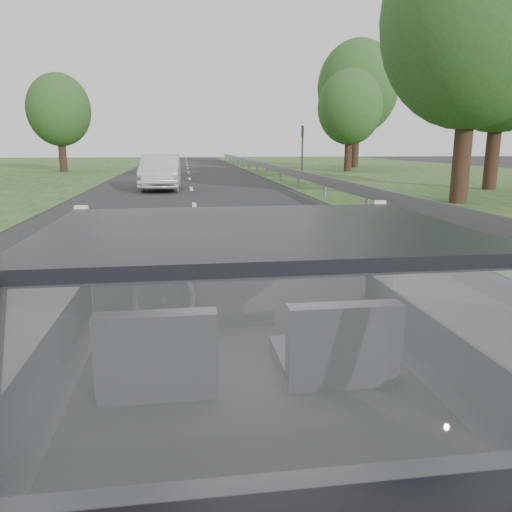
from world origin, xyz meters
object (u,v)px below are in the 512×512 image
object	(u,v)px
utility_pole	(465,61)
cat	(263,258)
highway_sign	(302,151)
subject_car	(242,352)
other_car	(161,172)

from	to	relation	value
utility_pole	cat	bearing A→B (deg)	-123.90
highway_sign	subject_car	bearing A→B (deg)	-84.88
subject_car	other_car	bearing A→B (deg)	93.77
cat	highway_sign	bearing A→B (deg)	64.71
subject_car	cat	bearing A→B (deg)	71.25
other_car	utility_pole	xyz separation A→B (m)	(9.49, -5.39, 3.55)
subject_car	highway_sign	world-z (taller)	highway_sign
other_car	utility_pole	distance (m)	11.48
subject_car	highway_sign	bearing A→B (deg)	76.10
highway_sign	other_car	bearing A→B (deg)	-113.81
subject_car	other_car	xyz separation A→B (m)	(-1.19, 18.04, -0.04)
subject_car	other_car	size ratio (longest dim) A/B	0.95
subject_car	other_car	distance (m)	18.08
highway_sign	utility_pole	size ratio (longest dim) A/B	0.33
utility_pole	subject_car	bearing A→B (deg)	-123.28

